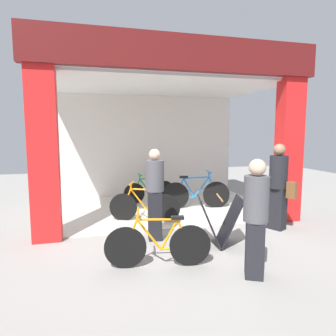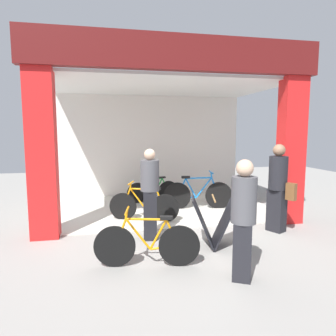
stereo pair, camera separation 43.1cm
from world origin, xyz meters
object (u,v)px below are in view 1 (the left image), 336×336
(pedestrian_1, at_px, (256,217))
(pedestrian_3, at_px, (278,185))
(bicycle_inside_0, at_px, (145,206))
(pedestrian_2, at_px, (155,193))
(bicycle_inside_1, at_px, (196,194))
(bicycle_inside_2, at_px, (150,191))
(sandwich_board_sign, at_px, (219,221))
(bicycle_parked_0, at_px, (158,244))

(pedestrian_1, height_order, pedestrian_3, pedestrian_3)
(bicycle_inside_0, bearing_deg, pedestrian_1, -71.17)
(pedestrian_2, bearing_deg, bicycle_inside_1, 51.64)
(bicycle_inside_2, height_order, sandwich_board_sign, sandwich_board_sign)
(pedestrian_1, bearing_deg, pedestrian_3, 47.97)
(sandwich_board_sign, xyz_separation_m, pedestrian_1, (-0.01, -1.18, 0.40))
(sandwich_board_sign, bearing_deg, pedestrian_3, 18.56)
(bicycle_inside_0, bearing_deg, bicycle_inside_1, 27.44)
(bicycle_parked_0, relative_size, sandwich_board_sign, 1.78)
(bicycle_inside_2, height_order, pedestrian_3, pedestrian_3)
(bicycle_inside_0, distance_m, pedestrian_3, 2.83)
(pedestrian_3, bearing_deg, pedestrian_2, 178.26)
(bicycle_inside_1, bearing_deg, bicycle_parked_0, -119.13)
(bicycle_parked_0, xyz_separation_m, pedestrian_1, (1.21, -0.61, 0.49))
(bicycle_inside_2, distance_m, bicycle_parked_0, 4.04)
(pedestrian_2, bearing_deg, pedestrian_3, -1.74)
(bicycle_parked_0, bearing_deg, bicycle_inside_1, 60.87)
(pedestrian_1, xyz_separation_m, pedestrian_2, (-1.01, 1.77, 0.02))
(sandwich_board_sign, distance_m, pedestrian_2, 1.25)
(pedestrian_1, bearing_deg, sandwich_board_sign, 89.41)
(bicycle_parked_0, bearing_deg, pedestrian_3, 21.52)
(bicycle_parked_0, bearing_deg, pedestrian_1, -26.91)
(bicycle_inside_0, distance_m, sandwich_board_sign, 1.98)
(bicycle_inside_2, xyz_separation_m, pedestrian_3, (2.04, -2.91, 0.58))
(sandwich_board_sign, bearing_deg, bicycle_inside_1, 79.16)
(sandwich_board_sign, height_order, pedestrian_1, pedestrian_1)
(pedestrian_1, distance_m, pedestrian_2, 2.03)
(bicycle_inside_1, relative_size, pedestrian_1, 1.08)
(bicycle_inside_2, xyz_separation_m, bicycle_parked_0, (-0.69, -3.98, 0.02))
(bicycle_inside_1, xyz_separation_m, bicycle_parked_0, (-1.69, -3.04, -0.04))
(bicycle_inside_1, height_order, pedestrian_3, pedestrian_3)
(sandwich_board_sign, height_order, pedestrian_3, pedestrian_3)
(sandwich_board_sign, distance_m, pedestrian_1, 1.25)
(bicycle_inside_1, height_order, pedestrian_1, pedestrian_1)
(sandwich_board_sign, bearing_deg, bicycle_inside_2, 98.88)
(bicycle_inside_1, distance_m, pedestrian_3, 2.28)
(pedestrian_2, height_order, pedestrian_3, pedestrian_3)
(bicycle_parked_0, bearing_deg, pedestrian_2, 80.09)
(bicycle_inside_0, bearing_deg, sandwich_board_sign, -59.69)
(pedestrian_1, relative_size, pedestrian_2, 0.97)
(bicycle_inside_0, relative_size, pedestrian_3, 0.86)
(bicycle_inside_2, relative_size, pedestrian_2, 0.88)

